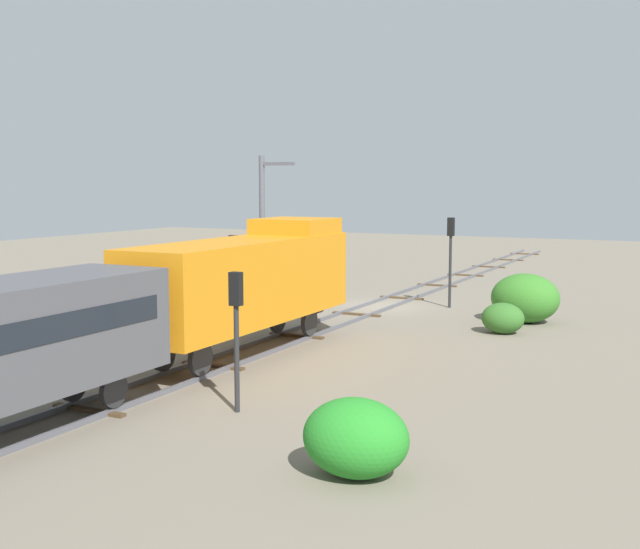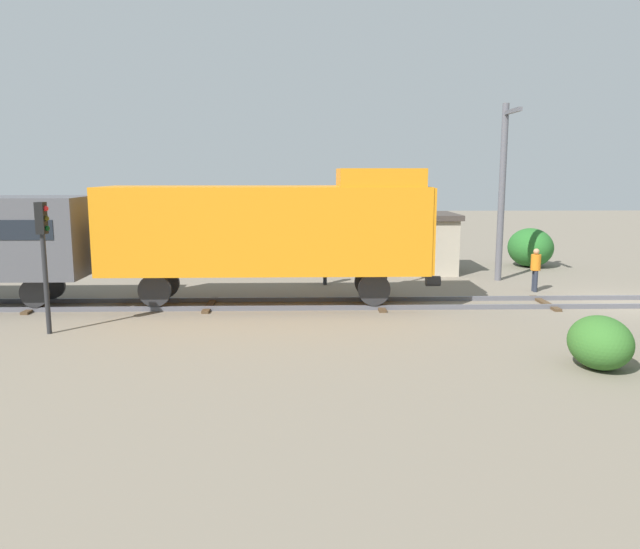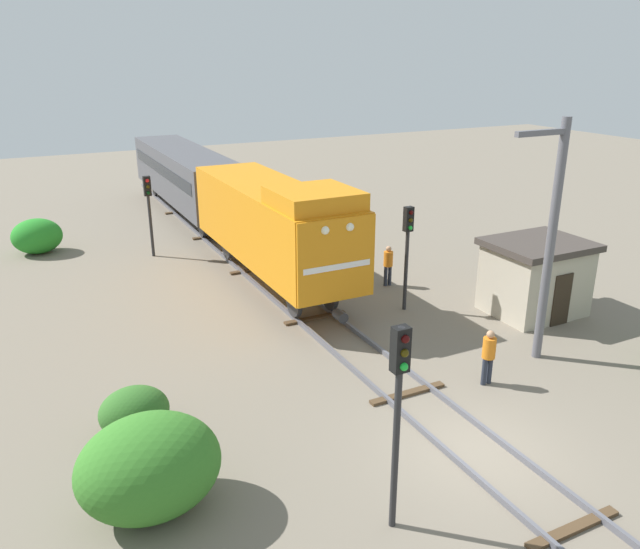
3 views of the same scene
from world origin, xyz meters
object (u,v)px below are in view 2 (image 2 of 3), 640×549
Objects in this scene: traffic_signal_mid at (387,220)px; catenary_mast at (503,188)px; worker_near_track at (536,266)px; traffic_signal_far at (43,243)px; relay_hut at (424,242)px; worker_by_signal at (325,261)px; locomotive at (272,227)px.

traffic_signal_mid is 5.46m from catenary_mast.
traffic_signal_far is at bearing -13.31° from worker_near_track.
worker_near_track is at bearing -146.24° from relay_hut.
catenary_mast is at bearing -109.26° from worker_near_track.
worker_by_signal is (1.80, 8.17, 0.00)m from worker_near_track.
traffic_signal_far is (-7.00, 10.73, -0.09)m from traffic_signal_mid.
traffic_signal_mid is 3.11m from worker_by_signal.
worker_by_signal is 5.81m from relay_hut.
locomotive is 3.31× the size of relay_hut.
traffic_signal_mid reaches higher than traffic_signal_far.
worker_near_track is 3.96m from catenary_mast.
traffic_signal_far is at bearing 123.12° from traffic_signal_mid.
catenary_mast is at bearing -73.25° from traffic_signal_mid.
traffic_signal_far is (-3.60, 6.32, -0.11)m from locomotive.
relay_hut reaches higher than worker_near_track.
catenary_mast is at bearing -62.57° from locomotive.
locomotive is 5.57m from traffic_signal_mid.
relay_hut is at bearing -41.92° from locomotive.
traffic_signal_far is at bearing 130.38° from relay_hut.
traffic_signal_mid is at bearing 118.42° from worker_by_signal.
traffic_signal_mid is 6.08m from worker_near_track.
locomotive is 10.17m from relay_hut.
worker_near_track is at bearing 124.14° from worker_by_signal.
locomotive is 6.82× the size of worker_near_track.
worker_near_track is 1.00× the size of worker_by_signal.
relay_hut is at bearing -29.54° from traffic_signal_mid.
catenary_mast is at bearing -61.66° from traffic_signal_far.
relay_hut reaches higher than worker_by_signal.
traffic_signal_mid reaches higher than worker_near_track.
locomotive reaches higher than relay_hut.
traffic_signal_far is 17.60m from worker_near_track.
traffic_signal_far reaches higher than worker_by_signal.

